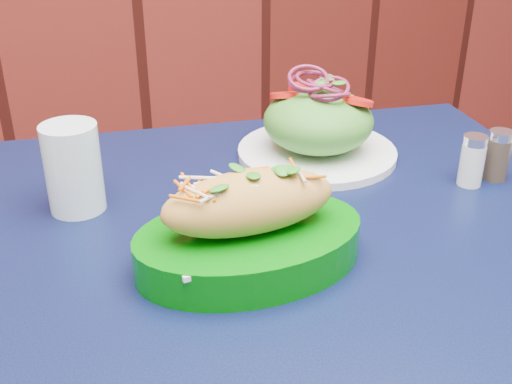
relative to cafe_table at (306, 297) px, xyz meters
name	(u,v)px	position (x,y,z in m)	size (l,w,h in m)	color
cafe_table	(306,297)	(0.00, 0.00, 0.00)	(0.93, 0.93, 0.75)	black
banh_mi_basket	(249,229)	(-0.09, -0.02, 0.13)	(0.27, 0.18, 0.12)	#016506
salad_plate	(318,126)	(0.12, 0.21, 0.14)	(0.24, 0.24, 0.13)	white
water_glass	(73,168)	(-0.24, 0.18, 0.15)	(0.07, 0.07, 0.12)	silver
salt_shaker	(472,161)	(0.27, 0.04, 0.12)	(0.03, 0.03, 0.07)	white
pepper_shaker	(498,155)	(0.32, 0.04, 0.12)	(0.03, 0.03, 0.07)	#3F3326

